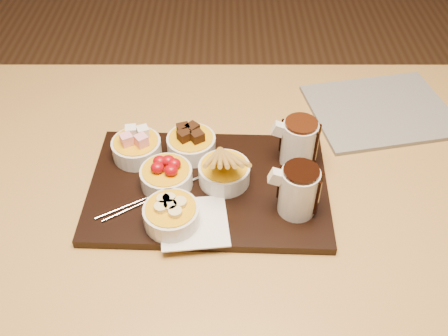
{
  "coord_description": "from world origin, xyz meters",
  "views": [
    {
      "loc": [
        0.0,
        -0.72,
        1.46
      ],
      "look_at": [
        0.0,
        -0.05,
        0.81
      ],
      "focal_mm": 40.0,
      "sensor_mm": 36.0,
      "label": 1
    }
  ],
  "objects_px": {
    "dining_table": "(224,204)",
    "newspaper": "(380,110)",
    "pitcher_dark_chocolate": "(298,191)",
    "bowl_strawberries": "(167,177)",
    "pitcher_milk_chocolate": "(299,143)",
    "serving_board": "(209,187)"
  },
  "relations": [
    {
      "from": "dining_table",
      "to": "newspaper",
      "type": "xyz_separation_m",
      "value": [
        0.36,
        0.2,
        0.1
      ]
    },
    {
      "from": "dining_table",
      "to": "pitcher_dark_chocolate",
      "type": "distance_m",
      "value": 0.24
    },
    {
      "from": "dining_table",
      "to": "bowl_strawberries",
      "type": "relative_size",
      "value": 12.0
    },
    {
      "from": "pitcher_milk_chocolate",
      "to": "newspaper",
      "type": "bearing_deg",
      "value": 42.64
    },
    {
      "from": "pitcher_milk_chocolate",
      "to": "newspaper",
      "type": "xyz_separation_m",
      "value": [
        0.22,
        0.19,
        -0.06
      ]
    },
    {
      "from": "pitcher_dark_chocolate",
      "to": "newspaper",
      "type": "bearing_deg",
      "value": 55.82
    },
    {
      "from": "bowl_strawberries",
      "to": "newspaper",
      "type": "distance_m",
      "value": 0.54
    },
    {
      "from": "pitcher_dark_chocolate",
      "to": "dining_table",
      "type": "bearing_deg",
      "value": 140.82
    },
    {
      "from": "serving_board",
      "to": "bowl_strawberries",
      "type": "xyz_separation_m",
      "value": [
        -0.08,
        -0.0,
        0.03
      ]
    },
    {
      "from": "serving_board",
      "to": "bowl_strawberries",
      "type": "distance_m",
      "value": 0.08
    },
    {
      "from": "dining_table",
      "to": "bowl_strawberries",
      "type": "distance_m",
      "value": 0.18
    },
    {
      "from": "pitcher_dark_chocolate",
      "to": "bowl_strawberries",
      "type": "bearing_deg",
      "value": 167.35
    },
    {
      "from": "serving_board",
      "to": "pitcher_dark_chocolate",
      "type": "bearing_deg",
      "value": -19.98
    },
    {
      "from": "bowl_strawberries",
      "to": "newspaper",
      "type": "bearing_deg",
      "value": 28.01
    },
    {
      "from": "serving_board",
      "to": "dining_table",
      "type": "bearing_deg",
      "value": 61.45
    },
    {
      "from": "pitcher_dark_chocolate",
      "to": "serving_board",
      "type": "bearing_deg",
      "value": 160.02
    },
    {
      "from": "serving_board",
      "to": "pitcher_dark_chocolate",
      "type": "relative_size",
      "value": 4.85
    },
    {
      "from": "serving_board",
      "to": "newspaper",
      "type": "distance_m",
      "value": 0.47
    },
    {
      "from": "dining_table",
      "to": "bowl_strawberries",
      "type": "xyz_separation_m",
      "value": [
        -0.11,
        -0.05,
        0.14
      ]
    },
    {
      "from": "pitcher_milk_chocolate",
      "to": "newspaper",
      "type": "distance_m",
      "value": 0.29
    },
    {
      "from": "serving_board",
      "to": "pitcher_dark_chocolate",
      "type": "xyz_separation_m",
      "value": [
        0.16,
        -0.07,
        0.06
      ]
    },
    {
      "from": "bowl_strawberries",
      "to": "pitcher_milk_chocolate",
      "type": "bearing_deg",
      "value": 14.44
    }
  ]
}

